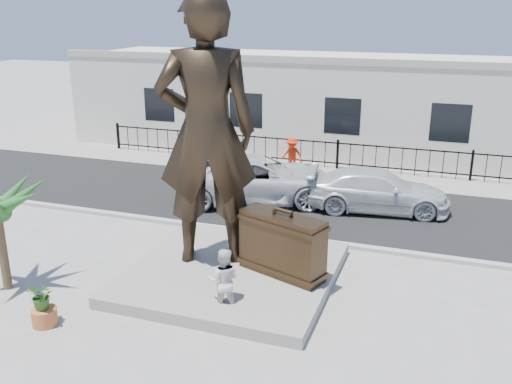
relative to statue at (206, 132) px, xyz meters
The scene contains 16 objects.
ground 4.44m from the statue, 55.80° to the right, with size 100.00×100.00×0.00m, color #9E9991.
street 7.28m from the statue, 77.92° to the left, with size 40.00×7.00×0.01m, color black.
curb 4.72m from the statue, 63.26° to the left, with size 40.00×0.25×0.12m, color #A5A399.
far_sidewalk 10.85m from the statue, 82.64° to the left, with size 40.00×2.50×0.02m, color #9E9991.
plinth 3.75m from the statue, 27.39° to the right, with size 5.20×5.20×0.30m, color gray.
fence 11.42m from the statue, 83.18° to the left, with size 22.00×0.10×1.20m, color black.
building 15.22m from the statue, 85.07° to the left, with size 28.00×7.00×4.40m, color silver.
statue is the anchor object (origin of this frame).
suitcase 3.44m from the statue, ahead, with size 2.26×0.72×1.59m, color #352516.
tourist 3.83m from the statue, 58.54° to the right, with size 0.77×0.60×1.58m, color silver.
car_white 6.47m from the statue, 95.91° to the left, with size 2.73×5.93×1.65m, color silver.
car_silver 7.77m from the statue, 59.12° to the left, with size 2.00×4.91×1.43m, color silver.
worker 10.18m from the statue, 92.48° to the left, with size 0.97×0.56×1.50m, color red.
palm_tree 6.43m from the statue, 147.52° to the right, with size 1.80×1.80×3.20m, color #1F5620, non-canonical shape.
planter 5.81m from the statue, 120.81° to the right, with size 0.56×0.56×0.40m, color #BB6131.
shrub 5.50m from the statue, 120.81° to the right, with size 0.59×0.51×0.65m, color #2D5B1D.
Camera 1 is at (4.55, -11.08, 6.88)m, focal length 40.00 mm.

